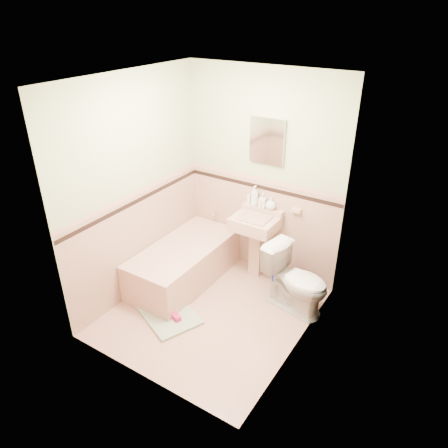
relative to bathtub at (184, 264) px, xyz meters
The scene contains 32 objects.
floor 0.75m from the bathtub, 27.65° to the right, with size 2.20×2.20×0.00m, color tan.
ceiling 2.38m from the bathtub, 27.65° to the right, with size 2.20×2.20×0.00m, color white.
wall_back 1.43m from the bathtub, 50.71° to the left, with size 2.50×2.50×0.00m, color beige.
wall_front 1.87m from the bathtub, 66.22° to the right, with size 2.50×2.50×0.00m, color beige.
wall_left 1.14m from the bathtub, 138.27° to the right, with size 2.50×2.50×0.00m, color beige.
wall_right 1.95m from the bathtub, 11.45° to the right, with size 2.50×2.50×0.00m, color beige.
wainscot_back 1.05m from the bathtub, 50.27° to the left, with size 2.00×2.00×0.00m, color tan.
wainscot_front 1.60m from the bathtub, 66.05° to the right, with size 2.00×2.00×0.00m, color tan.
wainscot_left 0.61m from the bathtub, 137.33° to the right, with size 2.20×2.20×0.00m, color tan.
wainscot_right 1.69m from the bathtub, 11.53° to the right, with size 2.20×2.20×0.00m, color tan.
accent_back 1.33m from the bathtub, 50.04° to the left, with size 2.00×2.00×0.00m, color black.
accent_front 1.79m from the bathtub, 65.95° to the right, with size 2.00×2.00×0.00m, color black.
accent_left 1.02m from the bathtub, 136.85° to the right, with size 2.20×2.20×0.00m, color black.
accent_right 1.87m from the bathtub, 11.57° to the right, with size 2.20×2.20×0.00m, color black.
cap_back 1.40m from the bathtub, 50.04° to the left, with size 2.00×2.00×0.00m, color tan.
cap_front 1.84m from the bathtub, 65.95° to the right, with size 2.00×2.00×0.00m, color tan.
cap_left 1.11m from the bathtub, 136.85° to the right, with size 2.20×2.20×0.00m, color tan.
cap_right 1.92m from the bathtub, 11.57° to the right, with size 2.20×2.20×0.00m, color tan.
bathtub is the anchor object (origin of this frame).
tub_faucet 0.83m from the bathtub, 90.00° to the left, with size 0.04×0.04×0.12m, color silver.
sink 0.88m from the bathtub, 37.93° to the left, with size 0.53×0.48×0.83m, color tan, non-canonical shape.
sink_faucet 1.20m from the bathtub, 44.58° to the left, with size 0.02×0.02×0.10m, color silver.
medicine_cabinet 1.78m from the bathtub, 47.42° to the left, with size 0.42×0.04×0.52m, color white.
soap_dish 1.51m from the bathtub, 33.57° to the left, with size 0.12×0.07×0.04m, color tan.
soap_bottle_left 1.20m from the bathtub, 51.46° to the left, with size 0.10×0.10×0.25m, color #B2B2B2.
soap_bottle_mid 1.23m from the bathtub, 46.59° to the left, with size 0.08×0.08×0.18m, color #B2B2B2.
soap_bottle_right 1.29m from the bathtub, 42.26° to the left, with size 0.12×0.12×0.16m, color #B2B2B2.
tube 1.12m from the bathtub, 55.76° to the left, with size 0.04×0.04×0.12m, color white.
toilet 1.40m from the bathtub, ahead, with size 0.42×0.73×0.75m, color white.
bucket 1.18m from the bathtub, 23.89° to the left, with size 0.22×0.22×0.22m, color #031594, non-canonical shape.
bath_mat 0.70m from the bathtub, 70.11° to the right, with size 0.76×0.51×0.03m, color gray.
shoe 0.79m from the bathtub, 60.20° to the right, with size 0.14×0.06×0.06m, color #BF1E59.
Camera 1 is at (2.10, -3.06, 3.08)m, focal length 33.81 mm.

